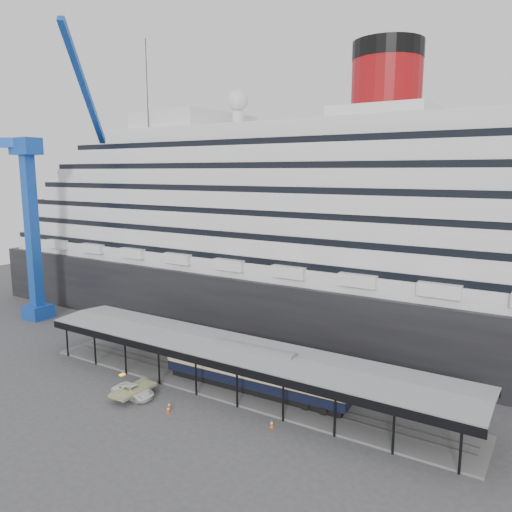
% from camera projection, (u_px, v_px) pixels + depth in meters
% --- Properties ---
extents(ground, '(200.00, 200.00, 0.00)m').
position_uv_depth(ground, '(211.00, 404.00, 55.80)').
color(ground, '#3E3E41').
rests_on(ground, ground).
extents(cruise_ship, '(130.00, 30.00, 43.90)m').
position_uv_depth(cruise_ship, '(332.00, 218.00, 79.36)').
color(cruise_ship, black).
rests_on(cruise_ship, ground).
extents(platform_canopy, '(56.00, 9.18, 5.30)m').
position_uv_depth(platform_canopy, '(237.00, 369.00, 59.57)').
color(platform_canopy, slate).
rests_on(platform_canopy, ground).
extents(crane_blue, '(22.63, 19.19, 47.60)m').
position_uv_depth(crane_blue, '(37.00, 205.00, 85.04)').
color(crane_blue, '#1749B2').
rests_on(crane_blue, ground).
extents(port_truck, '(5.24, 2.43, 1.45)m').
position_uv_depth(port_truck, '(133.00, 391.00, 57.31)').
color(port_truck, white).
rests_on(port_truck, ground).
extents(pullman_carriage, '(23.64, 3.81, 23.13)m').
position_uv_depth(pullman_carriage, '(254.00, 370.00, 58.18)').
color(pullman_carriage, black).
rests_on(pullman_carriage, ground).
extents(traffic_cone_left, '(0.43, 0.43, 0.72)m').
position_uv_depth(traffic_cone_left, '(169.00, 405.00, 54.65)').
color(traffic_cone_left, '#D1480B').
rests_on(traffic_cone_left, ground).
extents(traffic_cone_mid, '(0.56, 0.56, 0.83)m').
position_uv_depth(traffic_cone_mid, '(168.00, 410.00, 53.55)').
color(traffic_cone_mid, '#F1380D').
rests_on(traffic_cone_mid, ground).
extents(traffic_cone_right, '(0.43, 0.43, 0.81)m').
position_uv_depth(traffic_cone_right, '(272.00, 424.00, 50.59)').
color(traffic_cone_right, '#EB5C0D').
rests_on(traffic_cone_right, ground).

